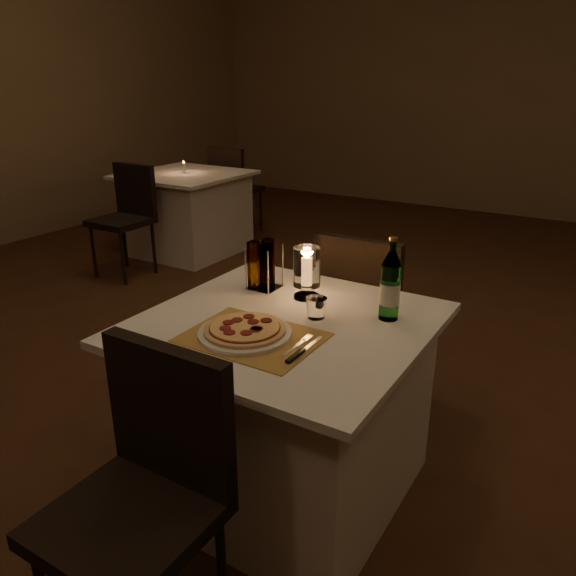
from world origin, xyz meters
The scene contains 18 objects.
floor centered at (0.00, 0.00, -0.01)m, with size 8.00×10.00×0.02m, color #4A2918.
wall_back centered at (0.00, 5.01, 1.50)m, with size 8.00×0.02×3.00m, color #8A7150.
main_table centered at (0.22, -0.46, 0.37)m, with size 1.00×1.00×0.74m.
chair_near centered at (0.22, -1.17, 0.55)m, with size 0.42×0.42×0.90m.
chair_far centered at (0.22, 0.26, 0.55)m, with size 0.42×0.42×0.90m.
placemat centered at (0.20, -0.64, 0.74)m, with size 0.45×0.34×0.00m, color #B5893F.
plate centered at (0.17, -0.64, 0.75)m, with size 0.32×0.32×0.01m, color white.
pizza centered at (0.17, -0.64, 0.77)m, with size 0.28×0.28×0.02m.
fork centered at (0.37, -0.60, 0.75)m, with size 0.02×0.18×0.00m.
knife centered at (0.40, -0.67, 0.75)m, with size 0.02×0.22×0.01m.
tumbler centered at (0.30, -0.38, 0.78)m, with size 0.08×0.08×0.08m, color white, non-canonical shape.
water_bottle centered at (0.53, -0.25, 0.86)m, with size 0.07×0.07×0.31m.
hurricane_candle centered at (0.18, -0.22, 0.86)m, with size 0.11×0.11×0.21m.
cruet_caddy centered at (-0.02, -0.23, 0.84)m, with size 0.12×0.12×0.21m.
neighbor_table_left centered at (-2.28, 1.85, 0.37)m, with size 1.00×1.00×0.74m.
neighbor_chair_la centered at (-2.28, 1.14, 0.55)m, with size 0.42×0.42×0.90m.
neighbor_chair_lb centered at (-2.28, 2.57, 0.55)m, with size 0.42×0.42×0.90m.
neighbor_candle_left centered at (-2.28, 1.85, 0.79)m, with size 0.03×0.03×0.11m.
Camera 1 is at (1.19, -2.04, 1.57)m, focal length 35.00 mm.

